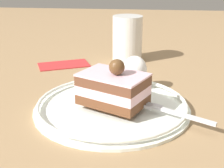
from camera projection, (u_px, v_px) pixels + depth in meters
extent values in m
plane|color=#92734E|center=(94.00, 114.00, 0.51)|extent=(2.40, 2.40, 0.00)
cylinder|color=white|center=(112.00, 107.00, 0.52)|extent=(0.25, 0.25, 0.01)
torus|color=white|center=(112.00, 103.00, 0.52)|extent=(0.24, 0.24, 0.01)
cube|color=brown|center=(113.00, 99.00, 0.51)|extent=(0.12, 0.10, 0.02)
cube|color=#F1BCC5|center=(113.00, 90.00, 0.50)|extent=(0.12, 0.10, 0.02)
cube|color=brown|center=(113.00, 80.00, 0.49)|extent=(0.12, 0.10, 0.02)
cube|color=silver|center=(113.00, 75.00, 0.49)|extent=(0.12, 0.11, 0.00)
sphere|color=brown|center=(117.00, 67.00, 0.48)|extent=(0.02, 0.02, 0.02)
ellipsoid|color=white|center=(135.00, 70.00, 0.58)|extent=(0.04, 0.04, 0.05)
cube|color=silver|center=(187.00, 116.00, 0.46)|extent=(0.08, 0.05, 0.00)
cube|color=silver|center=(157.00, 108.00, 0.49)|extent=(0.02, 0.02, 0.00)
cube|color=silver|center=(146.00, 103.00, 0.50)|extent=(0.03, 0.02, 0.00)
cube|color=silver|center=(145.00, 104.00, 0.50)|extent=(0.03, 0.02, 0.00)
cube|color=silver|center=(144.00, 104.00, 0.50)|extent=(0.03, 0.02, 0.00)
cube|color=silver|center=(143.00, 105.00, 0.50)|extent=(0.03, 0.02, 0.00)
cylinder|color=white|center=(127.00, 39.00, 0.76)|extent=(0.07, 0.07, 0.11)
cylinder|color=silver|center=(127.00, 48.00, 0.77)|extent=(0.06, 0.06, 0.05)
cube|color=#B42929|center=(64.00, 64.00, 0.74)|extent=(0.13, 0.10, 0.00)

